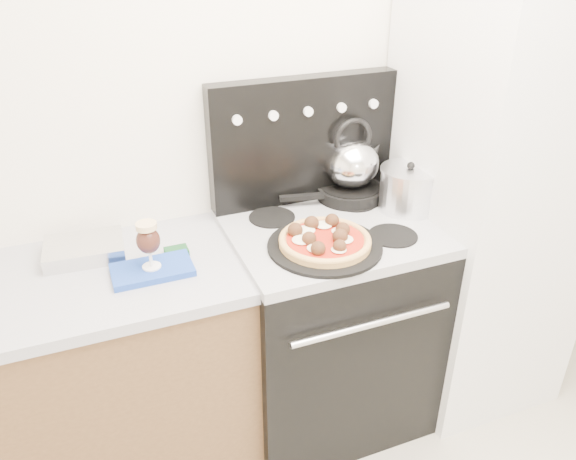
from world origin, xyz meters
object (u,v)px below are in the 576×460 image
fridge (488,193)px  beer_glass (149,245)px  pizza_pan (325,246)px  tea_kettle (352,159)px  pizza (325,239)px  stove_body (326,328)px  base_cabinet (44,398)px  stock_pot (408,190)px  oven_mitt (152,270)px  skillet (350,192)px

fridge → beer_glass: (-1.37, -0.01, 0.06)m
fridge → pizza_pan: bearing=-172.2°
beer_glass → tea_kettle: 0.90m
pizza → tea_kettle: tea_kettle is taller
stove_body → fridge: fridge is taller
base_cabinet → stock_pot: bearing=0.1°
base_cabinet → stove_body: 1.11m
stove_body → oven_mitt: size_ratio=3.32×
stock_pot → base_cabinet: bearing=-179.9°
stove_body → fridge: 0.87m
beer_glass → skillet: bearing=15.8°
stove_body → beer_glass: size_ratio=5.22×
base_cabinet → tea_kettle: bearing=7.9°
base_cabinet → fridge: (1.80, -0.05, 0.52)m
pizza_pan → oven_mitt: bearing=171.1°
fridge → tea_kettle: (-0.51, 0.23, 0.14)m
tea_kettle → stock_pot: tea_kettle is taller
fridge → skillet: 0.56m
fridge → pizza: bearing=-172.2°
pizza_pan → skillet: size_ratio=1.48×
oven_mitt → stock_pot: bearing=3.8°
stove_body → beer_glass: bearing=-176.6°
skillet → pizza: bearing=-128.9°
beer_glass → stock_pot: (1.02, 0.07, -0.01)m
base_cabinet → skillet: bearing=7.9°
stove_body → pizza: 0.54m
base_cabinet → beer_glass: 0.72m
pizza → stock_pot: 0.47m
base_cabinet → skillet: skillet is taller
beer_glass → tea_kettle: (0.86, 0.24, 0.08)m
beer_glass → fridge: bearing=0.6°
fridge → base_cabinet: bearing=178.4°
beer_glass → pizza: 0.60m
oven_mitt → stock_pot: (1.02, 0.07, 0.09)m
skillet → stock_pot: size_ratio=1.23×
fridge → beer_glass: fridge is taller
stove_body → fridge: size_ratio=0.46×
pizza → skillet: 0.43m
stove_body → oven_mitt: bearing=-176.6°
stove_body → stock_pot: stock_pot is taller
stock_pot → tea_kettle: bearing=132.8°
skillet → tea_kettle: tea_kettle is taller
fridge → skillet: (-0.51, 0.23, -0.01)m
oven_mitt → base_cabinet: bearing=171.4°
stove_body → skillet: bearing=47.8°
base_cabinet → pizza_pan: size_ratio=3.57×
skillet → tea_kettle: bearing=0.0°
pizza → tea_kettle: bearing=51.1°
fridge → stock_pot: (-0.35, 0.05, 0.05)m
stock_pot → beer_glass: bearing=-176.2°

